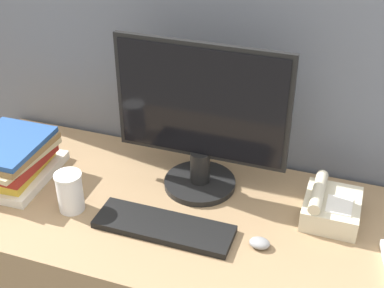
% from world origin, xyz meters
% --- Properties ---
extents(cubicle_panel_rear, '(2.06, 0.04, 1.58)m').
position_xyz_m(cubicle_panel_rear, '(0.00, 0.69, 0.79)').
color(cubicle_panel_rear, slate).
rests_on(cubicle_panel_rear, ground_plane).
extents(monitor, '(0.54, 0.23, 0.48)m').
position_xyz_m(monitor, '(-0.02, 0.47, 0.97)').
color(monitor, black).
rests_on(monitor, desk).
extents(keyboard, '(0.40, 0.13, 0.02)m').
position_xyz_m(keyboard, '(-0.05, 0.23, 0.75)').
color(keyboard, black).
rests_on(keyboard, desk).
extents(mouse, '(0.06, 0.05, 0.03)m').
position_xyz_m(mouse, '(0.22, 0.25, 0.75)').
color(mouse, gray).
rests_on(mouse, desk).
extents(coffee_cup, '(0.08, 0.08, 0.13)m').
position_xyz_m(coffee_cup, '(-0.35, 0.23, 0.80)').
color(coffee_cup, white).
rests_on(coffee_cup, desk).
extents(book_stack, '(0.25, 0.32, 0.15)m').
position_xyz_m(book_stack, '(-0.61, 0.31, 0.81)').
color(book_stack, silver).
rests_on(book_stack, desk).
extents(desk_telephone, '(0.16, 0.18, 0.10)m').
position_xyz_m(desk_telephone, '(0.39, 0.44, 0.78)').
color(desk_telephone, beige).
rests_on(desk_telephone, desk).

